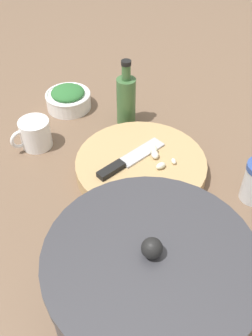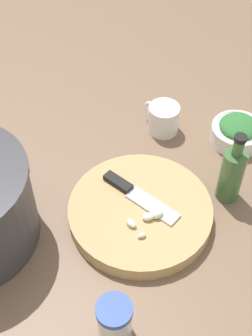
{
  "view_description": "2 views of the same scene",
  "coord_description": "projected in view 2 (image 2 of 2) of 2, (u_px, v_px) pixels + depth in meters",
  "views": [
    {
      "loc": [
        -0.49,
        0.32,
        0.59
      ],
      "look_at": [
        -0.03,
        -0.0,
        0.06
      ],
      "focal_mm": 40.0,
      "sensor_mm": 36.0,
      "label": 1
    },
    {
      "loc": [
        -0.41,
        -0.46,
        0.79
      ],
      "look_at": [
        0.03,
        0.01,
        0.07
      ],
      "focal_mm": 50.0,
      "sensor_mm": 36.0,
      "label": 2
    }
  ],
  "objects": [
    {
      "name": "spice_jar",
      "position": [
        115.0,
        321.0,
        0.77
      ],
      "size": [
        0.06,
        0.06,
        0.09
      ],
      "color": "silver",
      "rests_on": "ground_plane"
    },
    {
      "name": "herb_bowl",
      "position": [
        238.0,
        132.0,
        1.09
      ],
      "size": [
        0.12,
        0.12,
        0.06
      ],
      "color": "white",
      "rests_on": "ground_plane"
    },
    {
      "name": "oil_bottle",
      "position": [
        232.0,
        174.0,
        0.95
      ],
      "size": [
        0.05,
        0.05,
        0.18
      ],
      "color": "#3D6638",
      "rests_on": "ground_plane"
    },
    {
      "name": "coffee_mug",
      "position": [
        163.0,
        118.0,
        1.11
      ],
      "size": [
        0.07,
        0.1,
        0.07
      ],
      "color": "white",
      "rests_on": "ground_plane"
    },
    {
      "name": "cutting_board",
      "position": [
        139.0,
        213.0,
        0.95
      ],
      "size": [
        0.29,
        0.29,
        0.03
      ],
      "color": "tan",
      "rests_on": "ground_plane"
    },
    {
      "name": "chef_knife",
      "position": [
        136.0,
        194.0,
        0.96
      ],
      "size": [
        0.05,
        0.18,
        0.01
      ],
      "rotation": [
        0.0,
        0.0,
        3.27
      ],
      "color": "black",
      "rests_on": "cutting_board"
    },
    {
      "name": "ground_plane",
      "position": [
        120.0,
        199.0,
        1.0
      ],
      "size": [
        5.0,
        5.0,
        0.0
      ],
      "primitive_type": "plane",
      "color": "brown"
    },
    {
      "name": "garlic_cloves",
      "position": [
        147.0,
        219.0,
        0.91
      ],
      "size": [
        0.08,
        0.05,
        0.02
      ],
      "color": "white",
      "rests_on": "cutting_board"
    }
  ]
}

